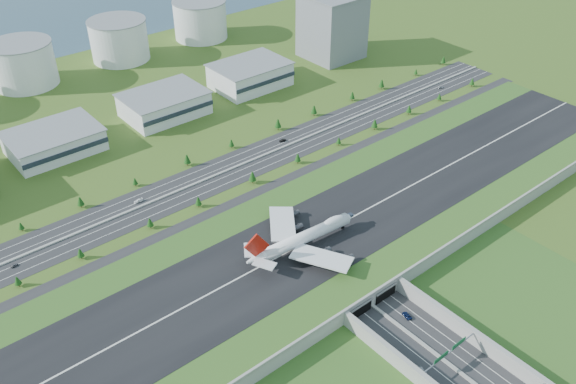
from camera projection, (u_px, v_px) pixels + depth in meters
ground at (305, 254)px, 326.39m from camera, size 1200.00×1200.00×0.00m
airfield_deck at (305, 248)px, 323.99m from camera, size 520.00×100.00×9.20m
underpass_road at (456, 364)px, 261.33m from camera, size 38.80×120.40×8.00m
sign_gantry_near at (450, 353)px, 262.11m from camera, size 38.70×0.70×9.80m
north_expressway at (207, 179)px, 386.65m from camera, size 560.00×36.00×0.12m
tree_row at (230, 163)px, 394.10m from camera, size 508.32×48.74×8.50m
hangar_mid_a at (54, 141)px, 411.27m from camera, size 58.00×42.00×15.00m
hangar_mid_b at (164, 104)px, 455.27m from camera, size 58.00×42.00×17.00m
hangar_mid_c at (250, 75)px, 496.66m from camera, size 58.00×42.00×19.00m
office_tower at (332, 27)px, 539.43m from camera, size 46.00×46.00×55.00m
fuel_tank_b at (23, 64)px, 494.87m from camera, size 50.00×50.00×35.00m
fuel_tank_c at (119, 40)px, 539.45m from camera, size 50.00×50.00×35.00m
fuel_tank_d at (200, 20)px, 584.02m from camera, size 50.00×50.00×35.00m
bay_water at (2, 22)px, 631.05m from camera, size 1200.00×260.00×0.06m
boeing_747 at (304, 238)px, 315.62m from camera, size 70.65×66.58×21.83m
car_0 at (423, 370)px, 262.09m from camera, size 2.31×4.40×1.43m
car_2 at (407, 316)px, 288.36m from camera, size 3.60×5.98×1.55m
car_4 at (14, 265)px, 317.83m from camera, size 4.25×2.17×1.39m
car_5 at (283, 140)px, 425.74m from camera, size 5.05×2.74×1.58m
car_6 at (441, 87)px, 497.84m from camera, size 5.34×3.42×1.37m
car_7 at (138, 201)px, 365.54m from camera, size 5.89×2.53×1.69m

